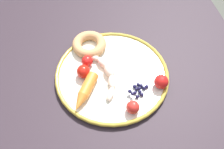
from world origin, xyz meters
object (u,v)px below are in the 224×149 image
at_px(blueberry_pile, 139,90).
at_px(tomato_near, 87,61).
at_px(tomato_far, 161,82).
at_px(plate, 112,75).
at_px(carrot_orange, 85,92).
at_px(donut, 89,45).
at_px(tomato_extra, 133,107).
at_px(banana, 106,72).
at_px(dining_table, 123,95).
at_px(tomato_mid, 83,71).

bearing_deg(blueberry_pile, tomato_near, 44.63).
bearing_deg(tomato_far, plate, 61.34).
bearing_deg(carrot_orange, tomato_far, -94.42).
relative_size(donut, tomato_extra, 2.89).
xyz_separation_m(tomato_near, tomato_extra, (-0.18, -0.09, 0.00)).
bearing_deg(tomato_extra, carrot_orange, 56.71).
distance_m(banana, carrot_orange, 0.09).
bearing_deg(tomato_extra, donut, 16.68).
bearing_deg(donut, dining_table, -149.53).
xyz_separation_m(plate, donut, (0.12, 0.05, 0.02)).
bearing_deg(donut, carrot_orange, 166.01).
distance_m(blueberry_pile, tomato_mid, 0.17).
height_order(dining_table, donut, donut).
height_order(plate, donut, donut).
bearing_deg(carrot_orange, dining_table, -74.13).
relative_size(dining_table, tomato_extra, 33.13).
relative_size(dining_table, blueberry_pile, 19.71).
distance_m(carrot_orange, tomato_extra, 0.14).
height_order(carrot_orange, tomato_far, tomato_far).
height_order(blueberry_pile, tomato_extra, tomato_extra).
bearing_deg(plate, dining_table, -117.84).
xyz_separation_m(banana, donut, (0.12, 0.03, 0.00)).
height_order(blueberry_pile, tomato_mid, tomato_mid).
xyz_separation_m(plate, tomato_far, (-0.07, -0.13, 0.02)).
bearing_deg(tomato_far, donut, 42.71).
xyz_separation_m(carrot_orange, tomato_extra, (-0.08, -0.12, 0.00)).
distance_m(dining_table, blueberry_pile, 0.13).
bearing_deg(plate, tomato_extra, -167.92).
height_order(banana, tomato_far, tomato_far).
height_order(dining_table, tomato_extra, tomato_extra).
distance_m(dining_table, plate, 0.11).
distance_m(banana, tomato_extra, 0.14).
distance_m(carrot_orange, tomato_near, 0.11).
bearing_deg(tomato_mid, blueberry_pile, -122.00).
distance_m(tomato_near, tomato_mid, 0.04).
bearing_deg(carrot_orange, banana, -52.94).
bearing_deg(dining_table, plate, 62.16).
bearing_deg(blueberry_pile, tomato_extra, 149.73).
distance_m(blueberry_pile, tomato_far, 0.07).
height_order(dining_table, tomato_far, tomato_far).
bearing_deg(blueberry_pile, plate, 39.30).
bearing_deg(tomato_mid, banana, -100.61).
height_order(banana, tomato_near, tomato_near).
height_order(plate, tomato_near, tomato_near).
bearing_deg(donut, tomato_extra, -163.32).
relative_size(plate, banana, 1.81).
xyz_separation_m(tomato_mid, tomato_far, (-0.09, -0.21, 0.00)).
distance_m(dining_table, banana, 0.13).
relative_size(blueberry_pile, tomato_far, 1.52).
bearing_deg(carrot_orange, tomato_near, -13.37).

